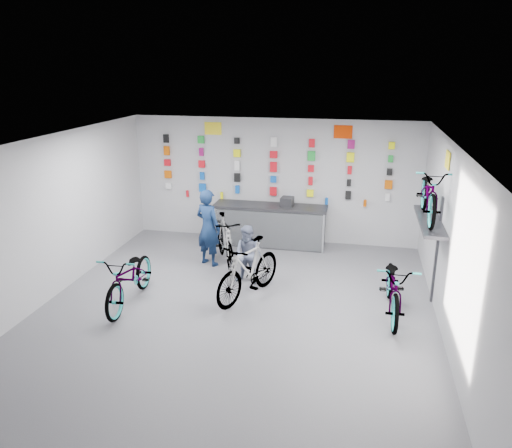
% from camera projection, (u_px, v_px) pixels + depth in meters
% --- Properties ---
extents(floor, '(8.00, 8.00, 0.00)m').
position_uv_depth(floor, '(234.00, 312.00, 8.86)').
color(floor, '#525156').
rests_on(floor, ground).
extents(ceiling, '(8.00, 8.00, 0.00)m').
position_uv_depth(ceiling, '(231.00, 144.00, 7.93)').
color(ceiling, white).
rests_on(ceiling, wall_back).
extents(wall_back, '(7.00, 0.00, 7.00)m').
position_uv_depth(wall_back, '(274.00, 181.00, 12.12)').
color(wall_back, '#ACACAE').
rests_on(wall_back, floor).
extents(wall_front, '(7.00, 0.00, 7.00)m').
position_uv_depth(wall_front, '(126.00, 368.00, 4.67)').
color(wall_front, '#ACACAE').
rests_on(wall_front, floor).
extents(wall_left, '(0.00, 8.00, 8.00)m').
position_uv_depth(wall_left, '(47.00, 220.00, 9.08)').
color(wall_left, '#ACACAE').
rests_on(wall_left, floor).
extents(wall_right, '(0.00, 8.00, 8.00)m').
position_uv_depth(wall_right, '(452.00, 248.00, 7.71)').
color(wall_right, '#ACACAE').
rests_on(wall_right, floor).
extents(counter, '(2.70, 0.66, 1.00)m').
position_uv_depth(counter, '(270.00, 226.00, 12.00)').
color(counter, black).
rests_on(counter, floor).
extents(merch_wall, '(5.57, 0.08, 1.56)m').
position_uv_depth(merch_wall, '(271.00, 168.00, 11.97)').
color(merch_wall, white).
rests_on(merch_wall, wall_back).
extents(wall_bracket, '(0.39, 1.90, 2.00)m').
position_uv_depth(wall_bracket, '(431.00, 226.00, 8.87)').
color(wall_bracket, '#333338').
rests_on(wall_bracket, wall_right).
extents(sign_left, '(0.42, 0.02, 0.30)m').
position_uv_depth(sign_left, '(213.00, 128.00, 12.02)').
color(sign_left, yellow).
rests_on(sign_left, wall_back).
extents(sign_right, '(0.42, 0.02, 0.30)m').
position_uv_depth(sign_right, '(343.00, 132.00, 11.41)').
color(sign_right, '#DE3402').
rests_on(sign_right, wall_back).
extents(sign_side, '(0.02, 0.40, 0.30)m').
position_uv_depth(sign_side, '(448.00, 160.00, 8.48)').
color(sign_side, yellow).
rests_on(sign_side, wall_right).
extents(bike_left, '(0.77, 2.00, 1.03)m').
position_uv_depth(bike_left, '(130.00, 277.00, 9.04)').
color(bike_left, gray).
rests_on(bike_left, floor).
extents(bike_center, '(1.25, 1.93, 1.13)m').
position_uv_depth(bike_center, '(249.00, 270.00, 9.27)').
color(bike_center, gray).
rests_on(bike_center, floor).
extents(bike_right, '(0.74, 2.01, 1.05)m').
position_uv_depth(bike_right, '(394.00, 287.00, 8.65)').
color(bike_right, gray).
rests_on(bike_right, floor).
extents(bike_service, '(1.24, 1.86, 1.09)m').
position_uv_depth(bike_service, '(225.00, 240.00, 10.84)').
color(bike_service, gray).
rests_on(bike_service, floor).
extents(bike_wall, '(0.63, 1.80, 0.95)m').
position_uv_depth(bike_wall, '(430.00, 193.00, 8.70)').
color(bike_wall, gray).
rests_on(bike_wall, wall_bracket).
extents(clerk, '(0.73, 0.62, 1.69)m').
position_uv_depth(clerk, '(208.00, 228.00, 10.74)').
color(clerk, '#112448').
rests_on(clerk, floor).
extents(customer, '(0.65, 0.54, 1.20)m').
position_uv_depth(customer, '(248.00, 255.00, 9.87)').
color(customer, slate).
rests_on(customer, floor).
extents(spare_wheel, '(0.67, 0.31, 0.67)m').
position_uv_depth(spare_wheel, '(217.00, 234.00, 11.95)').
color(spare_wheel, black).
rests_on(spare_wheel, floor).
extents(register, '(0.31, 0.33, 0.22)m').
position_uv_depth(register, '(287.00, 202.00, 11.74)').
color(register, black).
rests_on(register, counter).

